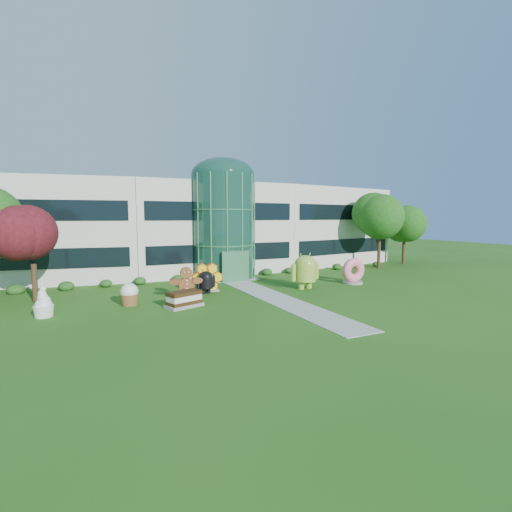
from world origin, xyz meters
name	(u,v)px	position (x,y,z in m)	size (l,w,h in m)	color
ground	(285,302)	(0.00, 0.00, 0.00)	(140.00, 140.00, 0.00)	#215114
building	(204,228)	(0.00, 18.00, 4.65)	(46.00, 15.00, 9.30)	beige
atrium	(223,227)	(0.00, 12.00, 4.90)	(6.00, 6.00, 9.80)	#194738
walkway	(272,296)	(0.00, 2.00, 0.02)	(2.40, 20.00, 0.04)	#9E9E93
tree_red	(33,259)	(-15.50, 7.50, 3.00)	(4.00, 4.00, 6.00)	#3F0C14
trees_backdrop	(220,234)	(0.00, 13.00, 4.20)	(52.00, 8.00, 8.40)	#134C13
android_green	(305,269)	(3.88, 3.50, 1.61)	(2.85, 1.90, 3.23)	#92B63A
android_black	(206,280)	(-4.00, 5.19, 1.01)	(1.78, 1.20, 2.03)	black
donut	(353,271)	(9.00, 3.73, 1.14)	(2.19, 1.05, 2.28)	pink
gingerbread	(186,283)	(-5.93, 3.65, 1.19)	(2.58, 0.99, 2.38)	brown
ice_cream_sandwich	(184,299)	(-6.63, 1.62, 0.53)	(2.37, 1.18, 1.06)	#301E0A
honeycomb	(207,279)	(-3.67, 5.91, 1.02)	(2.59, 0.93, 2.04)	yellow
froyo	(43,300)	(-14.67, 2.80, 1.03)	(1.20, 1.20, 2.05)	white
cupcake	(129,294)	(-9.77, 3.69, 0.75)	(1.25, 1.25, 1.50)	white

